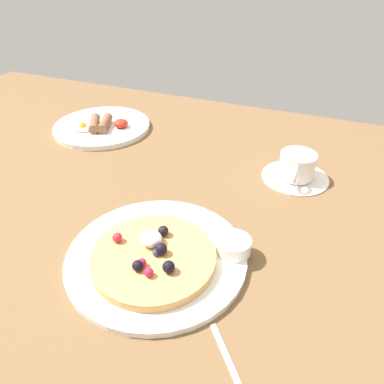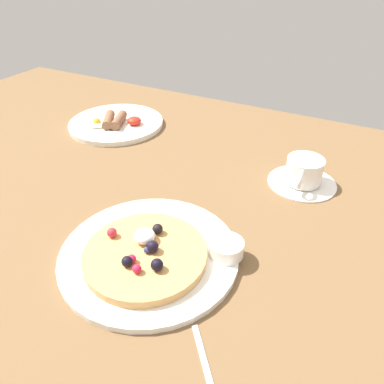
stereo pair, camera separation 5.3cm
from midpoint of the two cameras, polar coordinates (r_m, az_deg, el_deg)
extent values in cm
cube|color=brown|center=(75.44, -7.71, -2.06)|extent=(184.23, 111.54, 3.00)
cylinder|color=white|center=(61.25, -8.05, -9.97)|extent=(29.51, 29.51, 1.12)
cylinder|color=tan|center=(59.18, -8.63, -10.20)|extent=(19.80, 19.80, 1.52)
sphere|color=black|center=(57.96, -7.50, -8.88)|extent=(1.93, 1.93, 1.93)
sphere|color=red|center=(61.47, -14.05, -6.97)|extent=(1.62, 1.62, 1.62)
sphere|color=black|center=(55.17, -6.50, -11.61)|extent=(1.90, 1.90, 1.90)
sphere|color=black|center=(56.16, -11.23, -11.29)|extent=(1.70, 1.70, 1.70)
sphere|color=black|center=(61.21, -7.02, -6.11)|extent=(1.78, 1.78, 1.78)
sphere|color=#CE1E41|center=(55.17, -9.59, -12.36)|extent=(1.38, 1.38, 1.38)
sphere|color=navy|center=(58.06, -8.32, -9.43)|extent=(1.12, 1.12, 1.12)
sphere|color=#C41C40|center=(56.67, -10.58, -10.89)|extent=(1.40, 1.40, 1.40)
ellipsoid|color=white|center=(59.79, -8.94, -7.29)|extent=(3.48, 3.48, 2.09)
cylinder|color=white|center=(59.93, 4.04, -8.43)|extent=(5.53, 5.53, 2.55)
cylinder|color=#56280B|center=(59.58, 4.06, -8.07)|extent=(4.54, 4.54, 0.31)
cylinder|color=white|center=(105.87, -15.28, 9.76)|extent=(26.06, 26.06, 1.37)
cylinder|color=brown|center=(102.97, -14.89, 10.30)|extent=(5.39, 8.76, 2.50)
cylinder|color=brown|center=(103.71, -16.45, 10.22)|extent=(6.44, 8.53, 2.50)
ellipsoid|color=white|center=(104.57, -18.11, 9.54)|extent=(6.85, 5.82, 0.60)
sphere|color=yellow|center=(104.37, -18.16, 9.79)|extent=(2.00, 2.00, 2.00)
ellipsoid|color=red|center=(102.42, -12.53, 10.39)|extent=(3.82, 3.82, 2.10)
cylinder|color=white|center=(82.68, 14.01, 2.28)|extent=(14.46, 14.46, 0.65)
cylinder|color=white|center=(81.16, 14.31, 4.07)|extent=(7.68, 7.68, 5.36)
torus|color=white|center=(76.84, 13.88, 2.51)|extent=(1.01, 3.84, 3.80)
cylinder|color=brown|center=(80.32, 14.48, 5.12)|extent=(6.53, 6.53, 0.43)
cube|color=silver|center=(50.34, 2.09, -24.35)|extent=(6.99, 7.95, 0.30)
camera|label=1|loc=(0.03, -92.22, -1.54)|focal=34.19mm
camera|label=2|loc=(0.03, 87.78, 1.54)|focal=34.19mm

